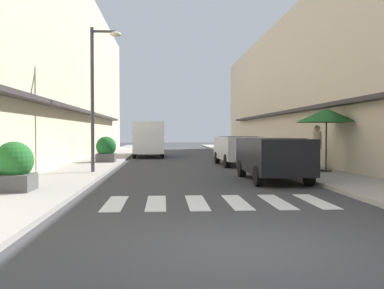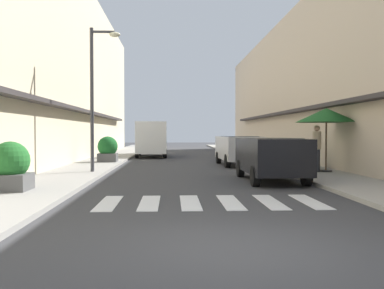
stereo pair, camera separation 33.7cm
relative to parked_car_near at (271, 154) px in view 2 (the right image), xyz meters
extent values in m
plane|color=#38383A|center=(-2.44, 9.14, -0.92)|extent=(96.14, 96.14, 0.00)
cube|color=gray|center=(-7.14, 9.14, -0.86)|extent=(2.40, 61.18, 0.12)
cube|color=#9E998E|center=(2.25, 9.14, -0.86)|extent=(2.40, 61.18, 0.12)
cube|color=beige|center=(-10.83, 10.32, 4.36)|extent=(5.00, 41.33, 10.56)
cube|color=#332D2D|center=(-8.08, 10.32, 1.88)|extent=(0.50, 28.93, 0.16)
cube|color=#C6B299|center=(5.95, 10.32, 3.40)|extent=(5.00, 41.33, 8.65)
cube|color=#332D2D|center=(3.20, 10.32, 1.88)|extent=(0.50, 28.93, 0.16)
cube|color=silver|center=(-4.82, -4.31, -0.92)|extent=(0.45, 2.20, 0.01)
cube|color=silver|center=(-3.87, -4.31, -0.92)|extent=(0.45, 2.20, 0.01)
cube|color=silver|center=(-2.92, -4.31, -0.92)|extent=(0.45, 2.20, 0.01)
cube|color=silver|center=(-1.97, -4.31, -0.92)|extent=(0.45, 2.20, 0.01)
cube|color=silver|center=(-1.02, -4.31, -0.92)|extent=(0.45, 2.20, 0.01)
cube|color=silver|center=(-0.07, -4.31, -0.92)|extent=(0.45, 2.20, 0.01)
cube|color=black|center=(0.00, 0.04, -0.04)|extent=(1.75, 4.28, 1.13)
cube|color=black|center=(0.00, -0.17, 0.27)|extent=(1.47, 2.40, 0.56)
cylinder|color=black|center=(-0.79, 1.45, -0.60)|extent=(0.22, 0.64, 0.64)
cylinder|color=black|center=(0.80, 1.45, -0.60)|extent=(0.22, 0.64, 0.64)
cylinder|color=black|center=(-0.80, -1.37, -0.60)|extent=(0.22, 0.64, 0.64)
cylinder|color=black|center=(0.79, -1.37, -0.60)|extent=(0.22, 0.64, 0.64)
cube|color=silver|center=(0.00, 6.97, -0.04)|extent=(1.92, 4.23, 1.13)
cube|color=black|center=(0.00, 6.76, 0.27)|extent=(1.56, 2.39, 0.56)
cylinder|color=black|center=(-0.85, 8.31, -0.60)|extent=(0.25, 0.65, 0.64)
cylinder|color=black|center=(0.74, 8.37, -0.60)|extent=(0.25, 0.65, 0.64)
cylinder|color=black|center=(-0.74, 5.56, -0.60)|extent=(0.25, 0.65, 0.64)
cylinder|color=black|center=(0.85, 5.63, -0.60)|extent=(0.25, 0.65, 0.64)
cube|color=silver|center=(-4.74, 14.91, 0.41)|extent=(2.14, 5.47, 2.03)
cube|color=black|center=(-4.74, 14.64, 1.17)|extent=(1.74, 3.08, 0.56)
cylinder|color=black|center=(-5.70, 16.66, -0.60)|extent=(0.24, 0.65, 0.64)
cylinder|color=black|center=(-3.91, 16.72, -0.60)|extent=(0.24, 0.65, 0.64)
cylinder|color=black|center=(-5.57, 13.10, -0.60)|extent=(0.24, 0.65, 0.64)
cylinder|color=black|center=(-3.78, 13.16, -0.60)|extent=(0.24, 0.65, 0.64)
cylinder|color=#38383D|center=(-6.47, 2.61, 2.00)|extent=(0.14, 0.14, 5.61)
cylinder|color=#38383D|center=(-6.02, 2.61, 4.66)|extent=(0.90, 0.10, 0.10)
ellipsoid|color=beige|center=(-5.57, 2.61, 4.56)|extent=(0.44, 0.28, 0.20)
cylinder|color=#262626|center=(2.69, 2.12, -0.77)|extent=(0.48, 0.48, 0.06)
cylinder|color=#4C3823|center=(2.69, 2.12, 0.30)|extent=(0.06, 0.06, 2.21)
cone|color=#19511E|center=(2.69, 2.12, 1.41)|extent=(2.37, 2.37, 0.55)
cube|color=#4C4C4C|center=(-7.61, -2.81, -0.58)|extent=(0.97, 0.97, 0.44)
sphere|color=#236628|center=(-7.61, -2.81, -0.01)|extent=(1.01, 1.01, 1.01)
cube|color=slate|center=(2.30, 3.81, -0.59)|extent=(0.95, 0.95, 0.42)
sphere|color=#236628|center=(2.30, 3.81, -0.09)|extent=(0.82, 0.82, 0.82)
cube|color=#4C4C4C|center=(-6.71, 8.31, -0.58)|extent=(0.97, 0.97, 0.44)
sphere|color=#195623|center=(-6.71, 8.31, 0.01)|extent=(1.05, 1.05, 1.05)
cylinder|color=#282B33|center=(2.29, 2.04, -0.36)|extent=(0.26, 0.26, 0.88)
cylinder|color=tan|center=(2.29, 2.04, 0.42)|extent=(0.34, 0.34, 0.70)
sphere|color=tan|center=(2.29, 2.04, 0.89)|extent=(0.24, 0.24, 0.24)
camera|label=1|loc=(-3.69, -14.25, 0.72)|focal=39.91mm
camera|label=2|loc=(-3.35, -14.27, 0.72)|focal=39.91mm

